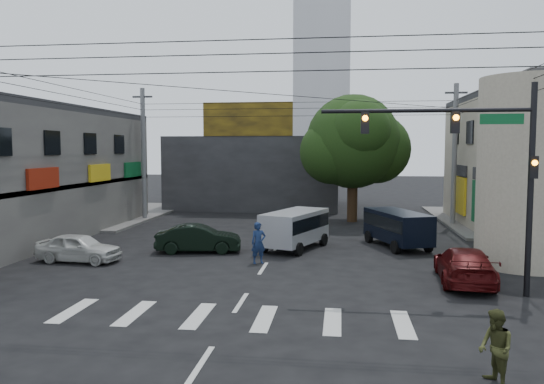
% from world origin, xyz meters
% --- Properties ---
extents(ground, '(160.00, 160.00, 0.00)m').
position_xyz_m(ground, '(0.00, 0.00, 0.00)').
color(ground, black).
rests_on(ground, ground).
extents(sidewalk_far_left, '(16.00, 16.00, 0.15)m').
position_xyz_m(sidewalk_far_left, '(-18.00, 18.00, 0.07)').
color(sidewalk_far_left, '#514F4C').
rests_on(sidewalk_far_left, ground).
extents(corner_column, '(4.00, 4.00, 8.00)m').
position_xyz_m(corner_column, '(11.00, 4.00, 4.00)').
color(corner_column, gray).
rests_on(corner_column, ground).
extents(building_far, '(14.00, 10.00, 6.00)m').
position_xyz_m(building_far, '(-4.00, 26.00, 3.00)').
color(building_far, '#232326').
rests_on(building_far, ground).
extents(billboard, '(7.00, 0.30, 2.60)m').
position_xyz_m(billboard, '(-4.00, 21.10, 7.30)').
color(billboard, olive).
rests_on(billboard, building_far).
extents(tower_distant, '(9.00, 9.00, 44.00)m').
position_xyz_m(tower_distant, '(0.00, 70.00, 22.00)').
color(tower_distant, silver).
rests_on(tower_distant, ground).
extents(street_tree, '(6.40, 6.40, 8.70)m').
position_xyz_m(street_tree, '(4.00, 17.00, 5.47)').
color(street_tree, black).
rests_on(street_tree, ground).
extents(traffic_gantry, '(7.10, 0.35, 7.20)m').
position_xyz_m(traffic_gantry, '(7.82, -1.00, 4.83)').
color(traffic_gantry, black).
rests_on(traffic_gantry, ground).
extents(utility_pole_far_left, '(0.32, 0.32, 9.20)m').
position_xyz_m(utility_pole_far_left, '(-10.50, 16.00, 4.60)').
color(utility_pole_far_left, '#59595B').
rests_on(utility_pole_far_left, ground).
extents(utility_pole_far_right, '(0.32, 0.32, 9.20)m').
position_xyz_m(utility_pole_far_right, '(10.50, 16.00, 4.60)').
color(utility_pole_far_right, '#59595B').
rests_on(utility_pole_far_right, ground).
extents(dark_sedan, '(2.75, 4.54, 1.34)m').
position_xyz_m(dark_sedan, '(-3.61, 5.08, 0.67)').
color(dark_sedan, black).
rests_on(dark_sedan, ground).
extents(white_compact, '(2.13, 3.99, 1.27)m').
position_xyz_m(white_compact, '(-8.31, 2.27, 0.64)').
color(white_compact, beige).
rests_on(white_compact, ground).
extents(maroon_sedan, '(2.53, 4.89, 1.34)m').
position_xyz_m(maroon_sedan, '(7.81, 0.61, 0.67)').
color(maroon_sedan, '#3D0809').
rests_on(maroon_sedan, ground).
extents(silver_minivan, '(5.64, 4.78, 1.90)m').
position_xyz_m(silver_minivan, '(0.95, 6.53, 0.95)').
color(silver_minivan, '#AEB0B7').
rests_on(silver_minivan, ground).
extents(navy_van, '(5.72, 4.77, 1.83)m').
position_xyz_m(navy_van, '(6.08, 7.68, 0.91)').
color(navy_van, black).
rests_on(navy_van, ground).
extents(traffic_officer, '(1.01, 0.97, 1.82)m').
position_xyz_m(traffic_officer, '(-0.34, 2.97, 0.91)').
color(traffic_officer, '#142347').
rests_on(traffic_officer, ground).
extents(pedestrian_olive, '(1.07, 0.97, 1.64)m').
position_xyz_m(pedestrian_olive, '(6.47, -8.26, 0.82)').
color(pedestrian_olive, '#35381A').
rests_on(pedestrian_olive, ground).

